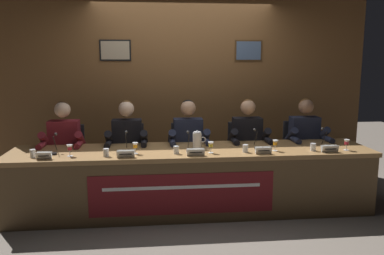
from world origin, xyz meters
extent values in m
plane|color=#70665B|center=(0.00, 0.00, 0.00)|extent=(12.00, 12.00, 0.00)
cube|color=brown|center=(0.00, 1.28, 1.30)|extent=(5.30, 0.12, 2.60)
cube|color=black|center=(-0.93, 1.22, 1.86)|extent=(0.43, 0.02, 0.29)
cube|color=tan|center=(-0.93, 1.21, 1.86)|extent=(0.39, 0.01, 0.25)
cube|color=#4C3319|center=(0.93, 1.22, 1.86)|extent=(0.39, 0.02, 0.30)
cube|color=slate|center=(0.93, 1.21, 1.86)|extent=(0.35, 0.01, 0.26)
cube|color=olive|center=(0.00, 0.00, 0.70)|extent=(4.10, 0.84, 0.05)
cube|color=brown|center=(0.00, -0.40, 0.34)|extent=(4.04, 0.04, 0.67)
cube|color=brown|center=(-2.00, 0.00, 0.34)|extent=(0.08, 0.76, 0.67)
cube|color=brown|center=(2.00, 0.00, 0.34)|extent=(0.08, 0.76, 0.67)
cube|color=maroon|center=(-0.14, -0.42, 0.34)|extent=(1.95, 0.01, 0.44)
cube|color=white|center=(-0.14, -0.43, 0.41)|extent=(1.66, 0.00, 0.04)
cylinder|color=black|center=(-1.52, 0.52, 0.01)|extent=(0.44, 0.44, 0.02)
cylinder|color=black|center=(-1.52, 0.52, 0.23)|extent=(0.05, 0.05, 0.42)
cube|color=#232328|center=(-1.52, 0.52, 0.46)|extent=(0.44, 0.44, 0.03)
cube|color=#232328|center=(-1.52, 0.72, 0.69)|extent=(0.40, 0.05, 0.44)
cylinder|color=black|center=(-1.62, 0.17, 0.24)|extent=(0.10, 0.10, 0.47)
cylinder|color=black|center=(-1.42, 0.17, 0.24)|extent=(0.10, 0.10, 0.47)
cylinder|color=black|center=(-1.62, 0.32, 0.52)|extent=(0.13, 0.34, 0.13)
cylinder|color=black|center=(-1.42, 0.32, 0.52)|extent=(0.13, 0.34, 0.13)
cube|color=maroon|center=(-1.52, 0.49, 0.76)|extent=(0.36, 0.20, 0.48)
sphere|color=beige|center=(-1.52, 0.47, 1.14)|extent=(0.19, 0.19, 0.19)
sphere|color=#331E0F|center=(-1.52, 0.48, 1.15)|extent=(0.17, 0.17, 0.17)
cylinder|color=maroon|center=(-1.73, 0.39, 0.78)|extent=(0.09, 0.30, 0.25)
cylinder|color=maroon|center=(-1.31, 0.39, 0.78)|extent=(0.09, 0.30, 0.25)
cylinder|color=maroon|center=(-1.73, 0.23, 0.75)|extent=(0.07, 0.24, 0.07)
cylinder|color=maroon|center=(-1.31, 0.23, 0.75)|extent=(0.07, 0.24, 0.07)
cube|color=white|center=(-1.56, -0.33, 0.76)|extent=(0.15, 0.03, 0.08)
cube|color=white|center=(-1.56, -0.29, 0.76)|extent=(0.15, 0.03, 0.08)
cube|color=black|center=(-1.56, -0.33, 0.76)|extent=(0.11, 0.01, 0.01)
cylinder|color=white|center=(-1.32, -0.20, 0.73)|extent=(0.06, 0.06, 0.00)
cylinder|color=white|center=(-1.32, -0.20, 0.76)|extent=(0.01, 0.01, 0.05)
cone|color=white|center=(-1.32, -0.20, 0.82)|extent=(0.06, 0.06, 0.06)
cylinder|color=#B21E2D|center=(-1.32, -0.20, 0.81)|extent=(0.04, 0.04, 0.04)
cylinder|color=silver|center=(-1.69, -0.22, 0.77)|extent=(0.06, 0.06, 0.08)
cylinder|color=silver|center=(-1.69, -0.22, 0.75)|extent=(0.05, 0.05, 0.05)
cylinder|color=black|center=(-1.50, -0.11, 0.73)|extent=(0.06, 0.06, 0.02)
cylinder|color=black|center=(-1.50, -0.05, 0.83)|extent=(0.01, 0.13, 0.18)
sphere|color=#2D2D2D|center=(-1.50, 0.01, 0.92)|extent=(0.03, 0.03, 0.03)
cylinder|color=black|center=(-0.76, 0.52, 0.01)|extent=(0.44, 0.44, 0.02)
cylinder|color=black|center=(-0.76, 0.52, 0.23)|extent=(0.05, 0.05, 0.42)
cube|color=#232328|center=(-0.76, 0.52, 0.46)|extent=(0.44, 0.44, 0.03)
cube|color=#232328|center=(-0.76, 0.72, 0.69)|extent=(0.40, 0.05, 0.44)
cylinder|color=black|center=(-0.86, 0.17, 0.24)|extent=(0.10, 0.10, 0.47)
cylinder|color=black|center=(-0.66, 0.17, 0.24)|extent=(0.10, 0.10, 0.47)
cylinder|color=black|center=(-0.86, 0.32, 0.52)|extent=(0.13, 0.34, 0.13)
cylinder|color=black|center=(-0.66, 0.32, 0.52)|extent=(0.13, 0.34, 0.13)
cube|color=black|center=(-0.76, 0.49, 0.76)|extent=(0.36, 0.20, 0.48)
sphere|color=beige|center=(-0.76, 0.47, 1.14)|extent=(0.19, 0.19, 0.19)
sphere|color=#593819|center=(-0.76, 0.48, 1.15)|extent=(0.17, 0.17, 0.17)
cylinder|color=black|center=(-0.97, 0.39, 0.78)|extent=(0.09, 0.30, 0.25)
cylinder|color=black|center=(-0.55, 0.39, 0.78)|extent=(0.09, 0.30, 0.25)
cylinder|color=black|center=(-0.97, 0.23, 0.75)|extent=(0.07, 0.24, 0.07)
cylinder|color=black|center=(-0.55, 0.23, 0.75)|extent=(0.07, 0.24, 0.07)
cube|color=white|center=(-0.73, -0.34, 0.76)|extent=(0.18, 0.03, 0.08)
cube|color=white|center=(-0.73, -0.31, 0.76)|extent=(0.18, 0.03, 0.08)
cube|color=black|center=(-0.73, -0.34, 0.76)|extent=(0.13, 0.01, 0.01)
cylinder|color=white|center=(-0.63, -0.16, 0.73)|extent=(0.06, 0.06, 0.00)
cylinder|color=white|center=(-0.63, -0.16, 0.76)|extent=(0.01, 0.01, 0.05)
cone|color=white|center=(-0.63, -0.16, 0.82)|extent=(0.06, 0.06, 0.06)
cylinder|color=orange|center=(-0.63, -0.16, 0.81)|extent=(0.04, 0.04, 0.04)
cylinder|color=silver|center=(-0.94, -0.26, 0.77)|extent=(0.06, 0.06, 0.08)
cylinder|color=silver|center=(-0.94, -0.26, 0.75)|extent=(0.05, 0.05, 0.05)
cylinder|color=black|center=(-0.74, -0.07, 0.73)|extent=(0.06, 0.06, 0.02)
cylinder|color=black|center=(-0.74, 0.00, 0.83)|extent=(0.01, 0.13, 0.18)
sphere|color=#2D2D2D|center=(-0.74, 0.06, 0.92)|extent=(0.03, 0.03, 0.03)
cylinder|color=black|center=(0.00, 0.52, 0.01)|extent=(0.44, 0.44, 0.02)
cylinder|color=black|center=(0.00, 0.52, 0.23)|extent=(0.05, 0.05, 0.42)
cube|color=#232328|center=(0.00, 0.52, 0.46)|extent=(0.44, 0.44, 0.03)
cube|color=#232328|center=(0.00, 0.72, 0.69)|extent=(0.40, 0.05, 0.44)
cylinder|color=black|center=(-0.10, 0.17, 0.24)|extent=(0.10, 0.10, 0.47)
cylinder|color=black|center=(0.10, 0.17, 0.24)|extent=(0.10, 0.10, 0.47)
cylinder|color=black|center=(-0.10, 0.32, 0.52)|extent=(0.13, 0.34, 0.13)
cylinder|color=black|center=(0.10, 0.32, 0.52)|extent=(0.13, 0.34, 0.13)
cube|color=#1E2338|center=(0.00, 0.49, 0.76)|extent=(0.36, 0.20, 0.48)
sphere|color=tan|center=(0.00, 0.47, 1.14)|extent=(0.19, 0.19, 0.19)
sphere|color=black|center=(0.00, 0.48, 1.15)|extent=(0.17, 0.17, 0.17)
cylinder|color=#1E2338|center=(-0.21, 0.39, 0.78)|extent=(0.09, 0.30, 0.25)
cylinder|color=#1E2338|center=(0.21, 0.39, 0.78)|extent=(0.09, 0.30, 0.25)
cylinder|color=#1E2338|center=(-0.21, 0.23, 0.75)|extent=(0.07, 0.24, 0.07)
cylinder|color=#1E2338|center=(0.21, 0.23, 0.75)|extent=(0.07, 0.24, 0.07)
cube|color=white|center=(0.01, -0.34, 0.76)|extent=(0.19, 0.03, 0.08)
cube|color=white|center=(0.01, -0.31, 0.76)|extent=(0.19, 0.03, 0.08)
cube|color=black|center=(0.01, -0.34, 0.76)|extent=(0.13, 0.01, 0.01)
cylinder|color=white|center=(0.18, -0.21, 0.73)|extent=(0.06, 0.06, 0.00)
cylinder|color=white|center=(0.18, -0.21, 0.76)|extent=(0.01, 0.01, 0.05)
cone|color=white|center=(0.18, -0.21, 0.82)|extent=(0.06, 0.06, 0.06)
cylinder|color=yellow|center=(0.18, -0.21, 0.81)|extent=(0.04, 0.04, 0.04)
cylinder|color=silver|center=(-0.19, -0.21, 0.77)|extent=(0.06, 0.06, 0.08)
cylinder|color=silver|center=(-0.19, -0.21, 0.75)|extent=(0.05, 0.05, 0.05)
cylinder|color=black|center=(-0.05, -0.14, 0.73)|extent=(0.06, 0.06, 0.02)
cylinder|color=black|center=(-0.05, -0.08, 0.83)|extent=(0.01, 0.13, 0.18)
sphere|color=#2D2D2D|center=(-0.05, -0.01, 0.92)|extent=(0.03, 0.03, 0.03)
cylinder|color=black|center=(0.76, 0.52, 0.01)|extent=(0.44, 0.44, 0.02)
cylinder|color=black|center=(0.76, 0.52, 0.23)|extent=(0.05, 0.05, 0.42)
cube|color=#232328|center=(0.76, 0.52, 0.46)|extent=(0.44, 0.44, 0.03)
cube|color=#232328|center=(0.76, 0.72, 0.69)|extent=(0.40, 0.05, 0.44)
cylinder|color=black|center=(0.66, 0.17, 0.24)|extent=(0.10, 0.10, 0.47)
cylinder|color=black|center=(0.86, 0.17, 0.24)|extent=(0.10, 0.10, 0.47)
cylinder|color=black|center=(0.66, 0.32, 0.52)|extent=(0.13, 0.34, 0.13)
cylinder|color=black|center=(0.86, 0.32, 0.52)|extent=(0.13, 0.34, 0.13)
cube|color=black|center=(0.76, 0.49, 0.76)|extent=(0.36, 0.20, 0.48)
sphere|color=tan|center=(0.76, 0.47, 1.14)|extent=(0.19, 0.19, 0.19)
sphere|color=#593819|center=(0.76, 0.48, 1.15)|extent=(0.17, 0.17, 0.17)
cylinder|color=black|center=(0.55, 0.39, 0.78)|extent=(0.09, 0.30, 0.25)
cylinder|color=black|center=(0.97, 0.39, 0.78)|extent=(0.09, 0.30, 0.25)
cylinder|color=black|center=(0.55, 0.23, 0.75)|extent=(0.07, 0.24, 0.07)
cylinder|color=black|center=(0.97, 0.23, 0.75)|extent=(0.07, 0.24, 0.07)
cube|color=white|center=(0.75, -0.33, 0.76)|extent=(0.18, 0.03, 0.08)
cube|color=white|center=(0.75, -0.30, 0.76)|extent=(0.18, 0.03, 0.08)
cube|color=black|center=(0.75, -0.33, 0.76)|extent=(0.12, 0.01, 0.01)
cylinder|color=white|center=(0.92, -0.19, 0.73)|extent=(0.06, 0.06, 0.00)
cylinder|color=white|center=(0.92, -0.19, 0.76)|extent=(0.01, 0.01, 0.05)
cone|color=white|center=(0.92, -0.19, 0.82)|extent=(0.06, 0.06, 0.06)
cylinder|color=orange|center=(0.92, -0.19, 0.81)|extent=(0.04, 0.04, 0.04)
cylinder|color=silver|center=(0.57, -0.21, 0.77)|extent=(0.06, 0.06, 0.08)
cylinder|color=silver|center=(0.57, -0.21, 0.75)|extent=(0.05, 0.05, 0.05)
cylinder|color=black|center=(0.74, -0.07, 0.73)|extent=(0.06, 0.06, 0.02)
cylinder|color=black|center=(0.74, 0.00, 0.83)|extent=(0.01, 0.13, 0.18)
sphere|color=#2D2D2D|center=(0.74, 0.06, 0.92)|extent=(0.03, 0.03, 0.03)
cylinder|color=black|center=(1.52, 0.52, 0.01)|extent=(0.44, 0.44, 0.02)
cylinder|color=black|center=(1.52, 0.52, 0.23)|extent=(0.05, 0.05, 0.42)
cube|color=#232328|center=(1.52, 0.52, 0.46)|extent=(0.44, 0.44, 0.03)
cube|color=#232328|center=(1.52, 0.72, 0.69)|extent=(0.40, 0.05, 0.44)
cylinder|color=black|center=(1.42, 0.17, 0.24)|extent=(0.10, 0.10, 0.47)
cylinder|color=black|center=(1.62, 0.17, 0.24)|extent=(0.10, 0.10, 0.47)
cylinder|color=black|center=(1.42, 0.32, 0.52)|extent=(0.13, 0.34, 0.13)
cylinder|color=black|center=(1.62, 0.32, 0.52)|extent=(0.13, 0.34, 0.13)
cube|color=#1E2338|center=(1.52, 0.49, 0.76)|extent=(0.36, 0.20, 0.48)
sphere|color=#8E664C|center=(1.52, 0.47, 1.14)|extent=(0.19, 0.19, 0.19)
sphere|color=#593819|center=(1.52, 0.48, 1.15)|extent=(0.17, 0.17, 0.17)
cylinder|color=#1E2338|center=(1.31, 0.39, 0.78)|extent=(0.09, 0.30, 0.25)
cylinder|color=#1E2338|center=(1.73, 0.39, 0.78)|extent=(0.09, 0.30, 0.25)
cylinder|color=#1E2338|center=(1.31, 0.23, 0.75)|extent=(0.07, 0.24, 0.07)
cylinder|color=#1E2338|center=(1.73, 0.23, 0.75)|extent=(0.07, 0.24, 0.07)
cube|color=white|center=(1.50, -0.33, 0.76)|extent=(0.19, 0.03, 0.08)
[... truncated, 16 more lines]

